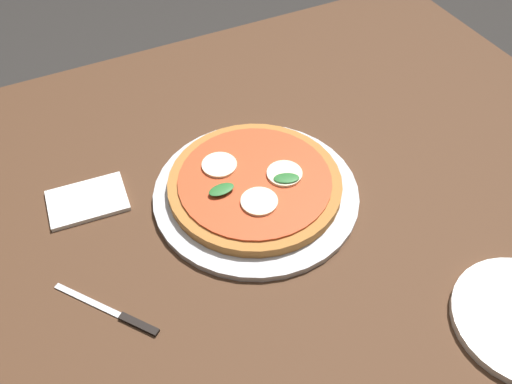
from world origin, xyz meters
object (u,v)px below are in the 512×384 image
Objects in this scene: dining_table at (251,234)px; serving_tray at (256,194)px; napkin at (87,201)px; pizza at (255,183)px; knife at (119,315)px.

serving_tray reaches higher than dining_table.
napkin reaches higher than dining_table.
napkin is at bearing 156.75° from serving_tray.
pizza reaches higher than serving_tray.
serving_tray is at bearing -101.32° from pizza.
knife is at bearing -157.40° from dining_table.
dining_table is at bearing 22.60° from knife.
serving_tray is 1.18× the size of pizza.
dining_table is at bearing -26.69° from napkin.
pizza is at bearing -21.71° from napkin.
dining_table is 0.29m from napkin.
dining_table is 4.84× the size of pizza.
serving_tray is at bearing 37.67° from dining_table.
napkin is (-0.26, 0.11, -0.00)m from serving_tray.
pizza is (0.00, 0.01, 0.02)m from serving_tray.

